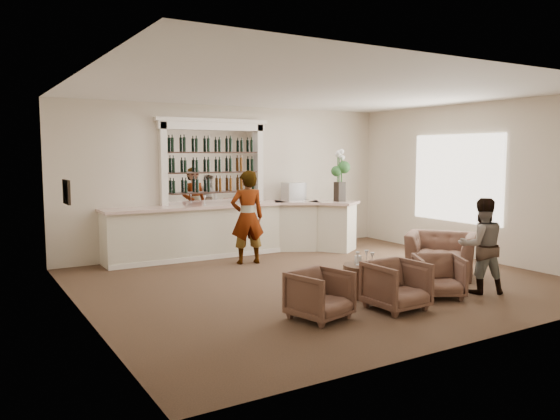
# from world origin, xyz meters

# --- Properties ---
(ground) EXTENTS (8.00, 8.00, 0.00)m
(ground) POSITION_xyz_m (0.00, 0.00, 0.00)
(ground) COLOR brown
(ground) RESTS_ON ground
(room_shell) EXTENTS (8.04, 7.02, 3.32)m
(room_shell) POSITION_xyz_m (0.16, 0.71, 2.34)
(room_shell) COLOR beige
(room_shell) RESTS_ON ground
(bar_counter) EXTENTS (5.72, 1.80, 1.14)m
(bar_counter) POSITION_xyz_m (-0.16, 3.00, 0.57)
(bar_counter) COLOR white
(bar_counter) RESTS_ON ground
(back_bar_alcove) EXTENTS (2.64, 0.25, 3.00)m
(back_bar_alcove) POSITION_xyz_m (-0.50, 3.41, 2.03)
(back_bar_alcove) COLOR white
(back_bar_alcove) RESTS_ON ground
(cocktail_table) EXTENTS (0.68, 0.68, 0.50)m
(cocktail_table) POSITION_xyz_m (0.02, -1.16, 0.25)
(cocktail_table) COLOR #442C1D
(cocktail_table) RESTS_ON ground
(sommelier) EXTENTS (0.77, 0.59, 1.90)m
(sommelier) POSITION_xyz_m (-0.38, 2.05, 0.95)
(sommelier) COLOR gray
(sommelier) RESTS_ON ground
(guest) EXTENTS (0.93, 0.86, 1.54)m
(guest) POSITION_xyz_m (1.75, -1.98, 0.77)
(guest) COLOR gray
(guest) RESTS_ON ground
(armchair_left) EXTENTS (0.88, 0.90, 0.67)m
(armchair_left) POSITION_xyz_m (-1.28, -1.79, 0.34)
(armchair_left) COLOR brown
(armchair_left) RESTS_ON ground
(armchair_center) EXTENTS (0.78, 0.80, 0.71)m
(armchair_center) POSITION_xyz_m (-0.07, -1.98, 0.35)
(armchair_center) COLOR brown
(armchair_center) RESTS_ON ground
(armchair_right) EXTENTS (0.97, 0.98, 0.66)m
(armchair_right) POSITION_xyz_m (0.98, -1.81, 0.33)
(armchair_right) COLOR brown
(armchair_right) RESTS_ON ground
(armchair_far) EXTENTS (1.57, 1.60, 0.78)m
(armchair_far) POSITION_xyz_m (2.16, -0.76, 0.39)
(armchair_far) COLOR brown
(armchair_far) RESTS_ON ground
(espresso_machine) EXTENTS (0.49, 0.41, 0.41)m
(espresso_machine) POSITION_xyz_m (1.40, 3.10, 1.35)
(espresso_machine) COLOR #B7B7BC
(espresso_machine) RESTS_ON bar_counter
(flower_vase) EXTENTS (0.31, 0.31, 1.19)m
(flower_vase) POSITION_xyz_m (2.16, 2.32, 1.81)
(flower_vase) COLOR black
(flower_vase) RESTS_ON bar_counter
(wine_glass_bar_left) EXTENTS (0.07, 0.07, 0.21)m
(wine_glass_bar_left) POSITION_xyz_m (0.25, 3.00, 1.25)
(wine_glass_bar_left) COLOR white
(wine_glass_bar_left) RESTS_ON bar_counter
(wine_glass_bar_right) EXTENTS (0.07, 0.07, 0.21)m
(wine_glass_bar_right) POSITION_xyz_m (-0.87, 3.08, 1.25)
(wine_glass_bar_right) COLOR white
(wine_glass_bar_right) RESTS_ON bar_counter
(wine_glass_tbl_a) EXTENTS (0.07, 0.07, 0.21)m
(wine_glass_tbl_a) POSITION_xyz_m (-0.10, -1.13, 0.60)
(wine_glass_tbl_a) COLOR white
(wine_glass_tbl_a) RESTS_ON cocktail_table
(wine_glass_tbl_b) EXTENTS (0.07, 0.07, 0.21)m
(wine_glass_tbl_b) POSITION_xyz_m (0.12, -1.08, 0.60)
(wine_glass_tbl_b) COLOR white
(wine_glass_tbl_b) RESTS_ON cocktail_table
(wine_glass_tbl_c) EXTENTS (0.07, 0.07, 0.21)m
(wine_glass_tbl_c) POSITION_xyz_m (0.06, -1.29, 0.60)
(wine_glass_tbl_c) COLOR white
(wine_glass_tbl_c) RESTS_ON cocktail_table
(napkin_holder) EXTENTS (0.08, 0.08, 0.12)m
(napkin_holder) POSITION_xyz_m (0.00, -1.02, 0.56)
(napkin_holder) COLOR white
(napkin_holder) RESTS_ON cocktail_table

